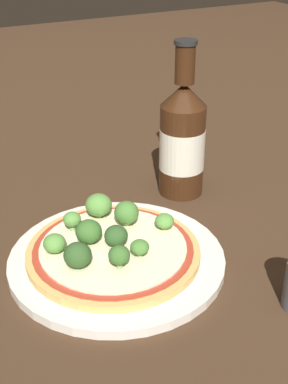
{
  "coord_description": "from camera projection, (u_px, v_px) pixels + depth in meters",
  "views": [
    {
      "loc": [
        -0.21,
        -0.5,
        0.4
      ],
      "look_at": [
        0.08,
        0.06,
        0.06
      ],
      "focal_mm": 50.0,
      "sensor_mm": 36.0,
      "label": 1
    }
  ],
  "objects": [
    {
      "name": "ground_plane",
      "position": [
        112.0,
        268.0,
        0.67
      ],
      "size": [
        3.0,
        3.0,
        0.0
      ],
      "primitive_type": "plane",
      "color": "#3D2819"
    },
    {
      "name": "plate",
      "position": [
        117.0,
        259.0,
        0.67
      ],
      "size": [
        0.27,
        0.27,
        0.01
      ],
      "color": "silver",
      "rests_on": "ground_plane"
    },
    {
      "name": "pizza",
      "position": [
        113.0,
        251.0,
        0.67
      ],
      "size": [
        0.22,
        0.22,
        0.01
      ],
      "color": "tan",
      "rests_on": "plate"
    },
    {
      "name": "broccoli_floret_0",
      "position": [
        78.0,
        255.0,
        0.62
      ],
      "size": [
        0.03,
        0.03,
        0.03
      ],
      "color": "#89A866",
      "rests_on": "pizza"
    },
    {
      "name": "broccoli_floret_1",
      "position": [
        126.0,
        213.0,
        0.7
      ],
      "size": [
        0.03,
        0.03,
        0.04
      ],
      "color": "#89A866",
      "rests_on": "pizza"
    },
    {
      "name": "broccoli_floret_2",
      "position": [
        72.0,
        220.0,
        0.69
      ],
      "size": [
        0.02,
        0.02,
        0.03
      ],
      "color": "#89A866",
      "rests_on": "pizza"
    },
    {
      "name": "broccoli_floret_3",
      "position": [
        89.0,
        231.0,
        0.66
      ],
      "size": [
        0.03,
        0.03,
        0.03
      ],
      "color": "#89A866",
      "rests_on": "pizza"
    },
    {
      "name": "broccoli_floret_4",
      "position": [
        119.0,
        255.0,
        0.62
      ],
      "size": [
        0.03,
        0.03,
        0.03
      ],
      "color": "#89A866",
      "rests_on": "pizza"
    },
    {
      "name": "broccoli_floret_5",
      "position": [
        140.0,
        247.0,
        0.64
      ],
      "size": [
        0.02,
        0.02,
        0.02
      ],
      "color": "#89A866",
      "rests_on": "pizza"
    },
    {
      "name": "broccoli_floret_6",
      "position": [
        99.0,
        205.0,
        0.72
      ],
      "size": [
        0.04,
        0.04,
        0.03
      ],
      "color": "#89A866",
      "rests_on": "pizza"
    },
    {
      "name": "broccoli_floret_7",
      "position": [
        165.0,
        221.0,
        0.69
      ],
      "size": [
        0.02,
        0.02,
        0.02
      ],
      "color": "#89A866",
      "rests_on": "pizza"
    },
    {
      "name": "broccoli_floret_8",
      "position": [
        116.0,
        236.0,
        0.66
      ],
      "size": [
        0.03,
        0.03,
        0.03
      ],
      "color": "#89A866",
      "rests_on": "pizza"
    },
    {
      "name": "broccoli_floret_9",
      "position": [
        55.0,
        243.0,
        0.65
      ],
      "size": [
        0.03,
        0.03,
        0.02
      ],
      "color": "#89A866",
      "rests_on": "pizza"
    },
    {
      "name": "beer_bottle",
      "position": [
        182.0,
        139.0,
        0.8
      ],
      "size": [
        0.07,
        0.07,
        0.24
      ],
      "color": "#381E0F",
      "rests_on": "ground_plane"
    }
  ]
}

